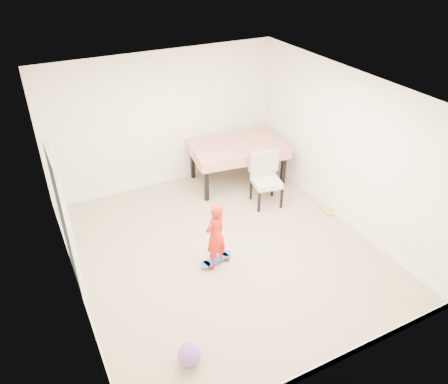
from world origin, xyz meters
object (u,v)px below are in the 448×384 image
skateboard (216,261)px  dining_chair (267,181)px  dining_table (237,163)px  child (215,237)px  balloon (189,355)px

skateboard → dining_chair: bearing=22.9°
dining_table → skateboard: bearing=-118.4°
child → balloon: (-1.05, -1.43, -0.39)m
dining_table → child: child is taller
dining_chair → skateboard: bearing=-134.8°
dining_table → dining_chair: 0.97m
skateboard → balloon: (-1.08, -1.47, 0.10)m
skateboard → dining_table: bearing=42.2°
skateboard → child: (-0.02, -0.04, 0.49)m
dining_chair → skateboard: dining_chair is taller
child → balloon: bearing=30.9°
dining_chair → balloon: (-2.64, -2.56, -0.35)m
skateboard → balloon: bearing=-138.1°
child → dining_chair: bearing=-167.5°
dining_table → skateboard: size_ratio=3.15×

